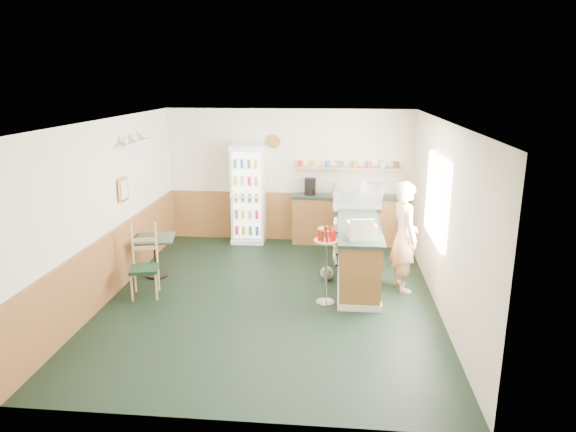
# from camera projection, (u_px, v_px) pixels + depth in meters

# --- Properties ---
(ground) EXTENTS (6.00, 6.00, 0.00)m
(ground) POSITION_uv_depth(u_px,v_px,m) (271.00, 297.00, 7.96)
(ground) COLOR black
(ground) RESTS_ON ground
(room_envelope) EXTENTS (5.04, 6.02, 2.72)m
(room_envelope) POSITION_uv_depth(u_px,v_px,m) (262.00, 191.00, 8.29)
(room_envelope) COLOR beige
(room_envelope) RESTS_ON ground
(service_counter) EXTENTS (0.68, 3.01, 1.01)m
(service_counter) POSITION_uv_depth(u_px,v_px,m) (357.00, 249.00, 8.76)
(service_counter) COLOR olive
(service_counter) RESTS_ON ground
(back_counter) EXTENTS (2.24, 0.42, 1.69)m
(back_counter) POSITION_uv_depth(u_px,v_px,m) (346.00, 218.00, 10.41)
(back_counter) COLOR olive
(back_counter) RESTS_ON ground
(drinks_fridge) EXTENTS (0.66, 0.54, 2.00)m
(drinks_fridge) POSITION_uv_depth(u_px,v_px,m) (248.00, 194.00, 10.41)
(drinks_fridge) COLOR white
(drinks_fridge) RESTS_ON ground
(display_case) EXTENTS (0.87, 0.45, 0.49)m
(display_case) POSITION_uv_depth(u_px,v_px,m) (357.00, 196.00, 9.14)
(display_case) COLOR silver
(display_case) RESTS_ON service_counter
(cash_register) EXTENTS (0.46, 0.48, 0.23)m
(cash_register) POSITION_uv_depth(u_px,v_px,m) (361.00, 230.00, 7.53)
(cash_register) COLOR beige
(cash_register) RESTS_ON service_counter
(shopkeeper) EXTENTS (0.57, 0.68, 1.76)m
(shopkeeper) POSITION_uv_depth(u_px,v_px,m) (404.00, 237.00, 8.03)
(shopkeeper) COLOR tan
(shopkeeper) RESTS_ON ground
(condiment_stand) EXTENTS (0.37, 0.37, 1.16)m
(condiment_stand) POSITION_uv_depth(u_px,v_px,m) (326.00, 253.00, 7.55)
(condiment_stand) COLOR silver
(condiment_stand) RESTS_ON ground
(newspaper_rack) EXTENTS (0.09, 0.47, 0.74)m
(newspaper_rack) POSITION_uv_depth(u_px,v_px,m) (336.00, 242.00, 8.72)
(newspaper_rack) COLOR black
(newspaper_rack) RESTS_ON ground
(cafe_table) EXTENTS (0.76, 0.76, 0.69)m
(cafe_table) POSITION_uv_depth(u_px,v_px,m) (156.00, 249.00, 8.67)
(cafe_table) COLOR black
(cafe_table) RESTS_ON ground
(cafe_chair) EXTENTS (0.51, 0.51, 1.13)m
(cafe_chair) POSITION_uv_depth(u_px,v_px,m) (146.00, 258.00, 7.93)
(cafe_chair) COLOR black
(cafe_chair) RESTS_ON ground
(dog_doorstop) EXTENTS (0.23, 0.29, 0.27)m
(dog_doorstop) POSITION_uv_depth(u_px,v_px,m) (327.00, 273.00, 8.61)
(dog_doorstop) COLOR gray
(dog_doorstop) RESTS_ON ground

